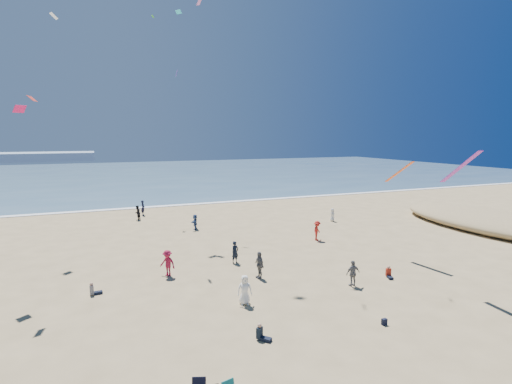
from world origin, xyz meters
name	(u,v)px	position (x,y,z in m)	size (l,w,h in m)	color
ocean	(118,175)	(0.00, 95.00, 0.03)	(220.00, 100.00, 0.06)	#476B84
surf_line	(142,208)	(0.00, 45.00, 0.04)	(220.00, 1.20, 0.08)	white
standing_flyers	(244,258)	(4.07, 15.44, 0.88)	(35.17, 44.59, 1.92)	black
seated_group	(297,341)	(2.37, 3.87, 0.42)	(20.40, 20.79, 0.84)	silver
navy_bag	(384,322)	(7.87, 4.31, 0.17)	(0.28, 0.18, 0.34)	black
kites_aloft	(307,74)	(8.04, 13.31, 14.21)	(43.80, 44.03, 29.12)	#C2EE23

